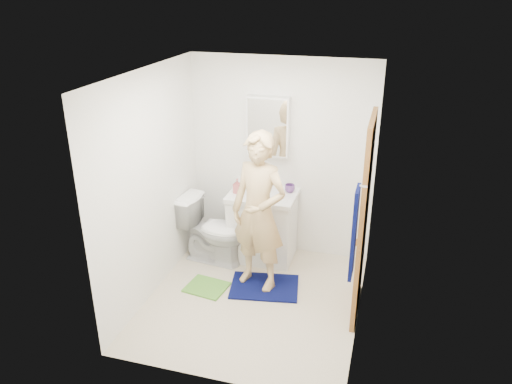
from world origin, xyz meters
TOP-DOWN VIEW (x-y plane):
  - floor at (0.00, 0.00)m, footprint 2.20×2.40m
  - ceiling at (0.00, 0.00)m, footprint 2.20×2.40m
  - wall_back at (0.00, 1.21)m, footprint 2.20×0.02m
  - wall_front at (0.00, -1.21)m, footprint 2.20×0.02m
  - wall_left at (-1.11, 0.00)m, footprint 0.02×2.40m
  - wall_right at (1.11, 0.00)m, footprint 0.02×2.40m
  - vanity_cabinet at (-0.15, 0.91)m, footprint 0.75×0.55m
  - countertop at (-0.15, 0.91)m, footprint 0.79×0.59m
  - sink_basin at (-0.15, 0.91)m, footprint 0.40×0.40m
  - faucet at (-0.15, 1.09)m, footprint 0.03×0.03m
  - medicine_cabinet at (-0.15, 1.14)m, footprint 0.50×0.12m
  - mirror_panel at (-0.15, 1.08)m, footprint 0.46×0.01m
  - door at (1.07, 0.15)m, footprint 0.05×0.80m
  - door_knob at (1.03, -0.17)m, footprint 0.07×0.07m
  - towel at (1.03, -0.57)m, footprint 0.03×0.24m
  - towel_hook at (1.07, -0.57)m, footprint 0.06×0.02m
  - toilet at (-0.69, 0.68)m, footprint 0.84×0.54m
  - bath_mat at (0.05, 0.26)m, footprint 0.82×0.65m
  - green_rug at (-0.57, 0.08)m, footprint 0.48×0.43m
  - soap_dispenser at (-0.44, 0.85)m, footprint 0.09×0.09m
  - toothbrush_cup at (0.15, 1.04)m, footprint 0.13×0.13m
  - man at (-0.03, 0.30)m, footprint 0.73×0.59m

SIDE VIEW (x-z plane):
  - floor at x=0.00m, z-range -0.02..0.00m
  - green_rug at x=-0.57m, z-range 0.00..0.02m
  - bath_mat at x=0.05m, z-range 0.00..0.02m
  - vanity_cabinet at x=-0.15m, z-range 0.00..0.80m
  - toilet at x=-0.69m, z-range 0.00..0.81m
  - countertop at x=-0.15m, z-range 0.80..0.85m
  - sink_basin at x=-0.15m, z-range 0.83..0.86m
  - toothbrush_cup at x=0.15m, z-range 0.85..0.95m
  - man at x=-0.03m, z-range 0.02..1.78m
  - faucet at x=-0.15m, z-range 0.85..0.97m
  - soap_dispenser at x=-0.44m, z-range 0.85..1.03m
  - door_knob at x=1.03m, z-range 0.91..0.98m
  - door at x=1.07m, z-range 0.00..2.05m
  - wall_back at x=0.00m, z-range 0.00..2.40m
  - wall_front at x=0.00m, z-range 0.00..2.40m
  - wall_left at x=-1.11m, z-range 0.00..2.40m
  - wall_right at x=1.11m, z-range 0.00..2.40m
  - towel at x=1.03m, z-range 0.85..1.65m
  - medicine_cabinet at x=-0.15m, z-range 1.25..1.95m
  - mirror_panel at x=-0.15m, z-range 1.27..1.93m
  - towel_hook at x=1.07m, z-range 1.66..1.68m
  - ceiling at x=0.00m, z-range 2.40..2.42m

